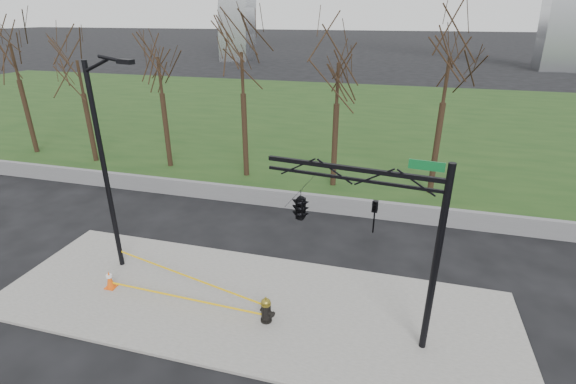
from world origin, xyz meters
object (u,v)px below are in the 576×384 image
(fire_hydrant, at_px, (266,310))
(traffic_signal_mast, at_px, (325,209))
(traffic_cone, at_px, (110,279))
(street_light, at_px, (106,157))

(fire_hydrant, distance_m, traffic_signal_mast, 4.04)
(fire_hydrant, height_order, traffic_signal_mast, traffic_signal_mast)
(traffic_cone, bearing_deg, fire_hydrant, -2.06)
(fire_hydrant, bearing_deg, street_light, -173.12)
(traffic_cone, distance_m, traffic_signal_mast, 8.64)
(fire_hydrant, xyz_separation_m, traffic_signal_mast, (1.70, 0.57, 3.62))
(traffic_signal_mast, bearing_deg, fire_hydrant, -154.73)
(street_light, bearing_deg, traffic_cone, -61.35)
(traffic_cone, height_order, traffic_signal_mast, traffic_signal_mast)
(traffic_cone, height_order, street_light, street_light)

